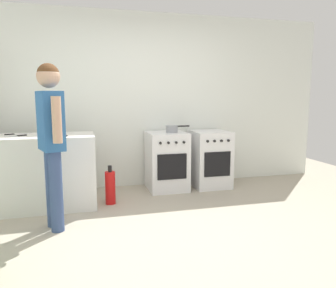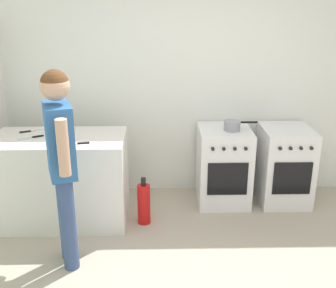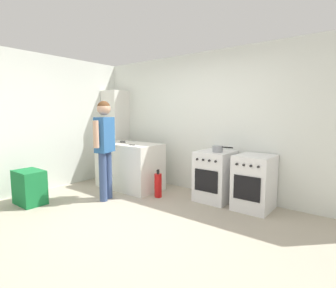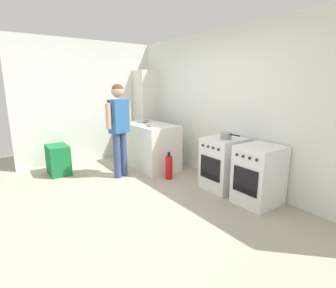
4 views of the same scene
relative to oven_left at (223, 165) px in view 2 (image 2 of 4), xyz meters
name	(u,v)px [view 2 (image 2 of 4)]	position (x,y,z in m)	size (l,w,h in m)	color
back_wall	(191,81)	(-0.35, 0.37, 0.87)	(6.00, 0.10, 2.60)	silver
counter_unit	(62,179)	(-1.70, -0.38, 0.02)	(1.30, 0.70, 0.90)	silver
oven_left	(223,165)	(0.00, 0.00, 0.00)	(0.56, 0.62, 0.85)	white
oven_right	(284,165)	(0.68, 0.00, 0.00)	(0.53, 0.62, 0.85)	white
pot	(232,126)	(0.07, -0.05, 0.48)	(0.35, 0.17, 0.10)	gray
knife_paring	(80,143)	(-1.45, -0.58, 0.48)	(0.21, 0.06, 0.01)	silver
knife_utility	(32,137)	(-1.95, -0.40, 0.48)	(0.23, 0.15, 0.01)	silver
knife_carving	(35,131)	(-1.98, -0.18, 0.48)	(0.31, 0.17, 0.01)	silver
person	(61,153)	(-1.49, -1.13, 0.59)	(0.30, 0.55, 1.69)	#384C7A
fire_extinguisher	(144,204)	(-0.87, -0.48, -0.21)	(0.13, 0.13, 0.50)	red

